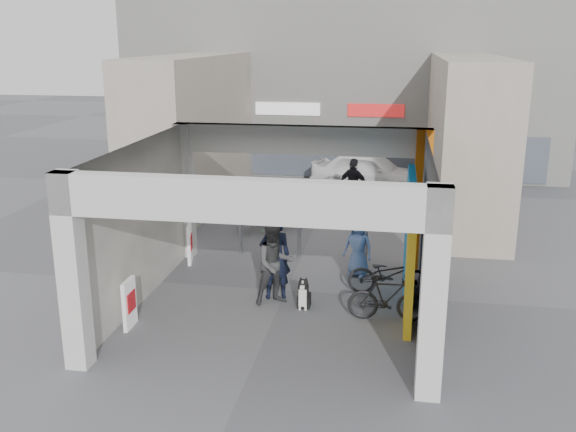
% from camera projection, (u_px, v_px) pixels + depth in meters
% --- Properties ---
extents(ground, '(90.00, 90.00, 0.00)m').
position_uv_depth(ground, '(286.00, 290.00, 14.66)').
color(ground, '#5C5C62').
rests_on(ground, ground).
extents(arcade_canopy, '(6.40, 6.45, 6.40)m').
position_uv_depth(arcade_canopy, '(305.00, 203.00, 13.17)').
color(arcade_canopy, beige).
rests_on(arcade_canopy, ground).
extents(far_building, '(18.00, 4.08, 8.00)m').
position_uv_depth(far_building, '(343.00, 76.00, 26.86)').
color(far_building, silver).
rests_on(far_building, ground).
extents(plaza_bldg_left, '(2.00, 9.00, 5.00)m').
position_uv_depth(plaza_bldg_left, '(193.00, 131.00, 21.82)').
color(plaza_bldg_left, '#A89E8B').
rests_on(plaza_bldg_left, ground).
extents(plaza_bldg_right, '(2.00, 9.00, 5.00)m').
position_uv_depth(plaza_bldg_right, '(465.00, 137.00, 20.38)').
color(plaza_bldg_right, '#A89E8B').
rests_on(plaza_bldg_right, ground).
extents(bollard_left, '(0.09, 0.09, 0.90)m').
position_uv_depth(bollard_left, '(241.00, 237.00, 17.04)').
color(bollard_left, '#919399').
rests_on(bollard_left, ground).
extents(bollard_center, '(0.09, 0.09, 0.87)m').
position_uv_depth(bollard_center, '(299.00, 242.00, 16.68)').
color(bollard_center, '#919399').
rests_on(bollard_center, ground).
extents(bollard_right, '(0.09, 0.09, 0.89)m').
position_uv_depth(bollard_right, '(366.00, 244.00, 16.53)').
color(bollard_right, '#919399').
rests_on(bollard_right, ground).
extents(advert_board_near, '(0.11, 0.55, 1.00)m').
position_uv_depth(advert_board_near, '(130.00, 303.00, 12.70)').
color(advert_board_near, silver).
rests_on(advert_board_near, ground).
extents(advert_board_far, '(0.21, 0.55, 1.00)m').
position_uv_depth(advert_board_far, '(190.00, 244.00, 16.33)').
color(advert_board_far, silver).
rests_on(advert_board_far, ground).
extents(cafe_set, '(1.63, 1.31, 0.98)m').
position_uv_depth(cafe_set, '(266.00, 218.00, 19.23)').
color(cafe_set, '#9E9EA2').
rests_on(cafe_set, ground).
extents(produce_stand, '(1.10, 0.59, 0.72)m').
position_uv_depth(produce_stand, '(257.00, 208.00, 20.61)').
color(produce_stand, black).
rests_on(produce_stand, ground).
extents(crate_stack, '(0.46, 0.36, 0.56)m').
position_uv_depth(crate_stack, '(328.00, 194.00, 22.35)').
color(crate_stack, '#195725').
rests_on(crate_stack, ground).
extents(border_collie, '(0.27, 0.52, 0.72)m').
position_uv_depth(border_collie, '(304.00, 295.00, 13.66)').
color(border_collie, black).
rests_on(border_collie, ground).
extents(man_with_dog, '(0.79, 0.63, 1.88)m').
position_uv_depth(man_with_dog, '(275.00, 257.00, 14.02)').
color(man_with_dog, black).
rests_on(man_with_dog, ground).
extents(man_back_turned, '(1.10, 1.03, 1.80)m').
position_uv_depth(man_back_turned, '(275.00, 264.00, 13.75)').
color(man_back_turned, '#393A3C').
rests_on(man_back_turned, ground).
extents(man_elderly, '(0.82, 0.66, 1.45)m').
position_uv_depth(man_elderly, '(358.00, 247.00, 15.40)').
color(man_elderly, '#5D7CB6').
rests_on(man_elderly, ground).
extents(man_crates, '(1.15, 0.82, 1.81)m').
position_uv_depth(man_crates, '(354.00, 186.00, 20.82)').
color(man_crates, black).
rests_on(man_crates, ground).
extents(bicycle_front, '(1.86, 0.76, 0.96)m').
position_uv_depth(bicycle_front, '(389.00, 274.00, 14.32)').
color(bicycle_front, black).
rests_on(bicycle_front, ground).
extents(bicycle_rear, '(1.64, 0.52, 0.97)m').
position_uv_depth(bicycle_rear, '(388.00, 298.00, 13.01)').
color(bicycle_rear, black).
rests_on(bicycle_rear, ground).
extents(white_van, '(4.59, 2.61, 1.47)m').
position_uv_depth(white_van, '(370.00, 172.00, 23.85)').
color(white_van, white).
rests_on(white_van, ground).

